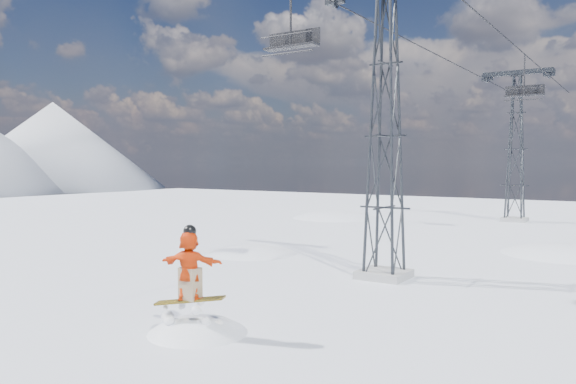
% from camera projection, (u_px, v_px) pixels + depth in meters
% --- Properties ---
extents(ground, '(120.00, 120.00, 0.00)m').
position_uv_depth(ground, '(242.00, 325.00, 15.48)').
color(ground, white).
rests_on(ground, ground).
extents(snow_terrain, '(39.00, 37.00, 22.00)m').
position_uv_depth(snow_terrain, '(384.00, 379.00, 36.39)').
color(snow_terrain, white).
rests_on(snow_terrain, ground).
extents(lift_tower_near, '(5.20, 1.80, 11.43)m').
position_uv_depth(lift_tower_near, '(385.00, 137.00, 21.48)').
color(lift_tower_near, '#999999').
rests_on(lift_tower_near, ground).
extents(lift_tower_far, '(5.20, 1.80, 11.43)m').
position_uv_depth(lift_tower_far, '(516.00, 150.00, 42.46)').
color(lift_tower_far, '#999999').
rests_on(lift_tower_far, ground).
extents(haul_cables, '(4.46, 51.00, 0.06)m').
position_uv_depth(haul_cables, '(469.00, 47.00, 30.85)').
color(haul_cables, black).
rests_on(haul_cables, ground).
extents(lift_chair_near, '(2.09, 0.60, 2.59)m').
position_uv_depth(lift_chair_near, '(292.00, 41.00, 19.79)').
color(lift_chair_near, black).
rests_on(lift_chair_near, ground).
extents(lift_chair_mid, '(2.19, 0.63, 2.72)m').
position_uv_depth(lift_chair_mid, '(524.00, 92.00, 33.16)').
color(lift_chair_mid, black).
rests_on(lift_chair_mid, ground).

